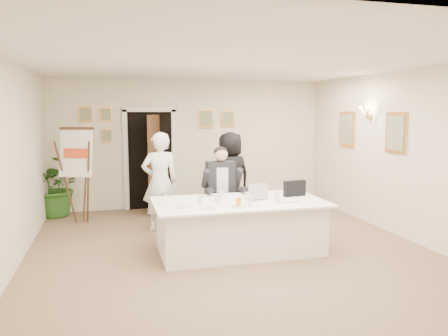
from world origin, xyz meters
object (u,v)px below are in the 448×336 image
conference_table (239,226)px  standing_man (160,182)px  laptop (256,190)px  seated_man (221,191)px  flip_chart (80,180)px  laptop_bag (295,188)px  paper_stack (289,201)px  oj_glass (238,202)px  potted_palm (57,186)px  steel_jug (218,200)px  standing_woman (230,176)px

conference_table → standing_man: (-1.02, 1.48, 0.48)m
conference_table → laptop: (0.30, 0.11, 0.52)m
seated_man → flip_chart: 2.76m
laptop_bag → paper_stack: (-0.26, -0.38, -0.11)m
standing_man → oj_glass: size_ratio=13.49×
potted_palm → laptop: 4.39m
flip_chart → laptop: flip_chart is taller
steel_jug → conference_table: bearing=14.3°
flip_chart → oj_glass: bearing=-49.7°
paper_stack → oj_glass: oj_glass is taller
conference_table → standing_man: standing_man is taller
seated_man → potted_palm: size_ratio=1.24×
conference_table → oj_glass: bearing=-108.4°
laptop → paper_stack: size_ratio=1.18×
oj_glass → flip_chart: bearing=130.3°
paper_stack → flip_chart: bearing=140.7°
flip_chart → oj_glass: flip_chart is taller
standing_woman → laptop_bag: bearing=94.9°
standing_woman → oj_glass: bearing=63.8°
oj_glass → steel_jug: (-0.23, 0.29, -0.01)m
seated_man → standing_woman: size_ratio=0.89×
laptop_bag → steel_jug: size_ratio=3.25×
standing_woman → laptop: bearing=73.8°
steel_jug → flip_chart: bearing=130.6°
standing_man → laptop: (1.32, -1.38, 0.04)m
laptop_bag → oj_glass: bearing=-161.9°
standing_man → laptop_bag: size_ratio=4.90×
standing_woman → laptop: (-0.08, -1.78, 0.05)m
steel_jug → laptop_bag: bearing=10.4°
standing_woman → laptop_bag: size_ratio=4.82×
seated_man → oj_glass: 1.31m
potted_palm → laptop_bag: size_ratio=3.48×
seated_man → laptop: (0.34, -0.82, 0.14)m
paper_stack → steel_jug: bearing=172.4°
oj_glass → laptop: bearing=48.8°
steel_jug → laptop: bearing=16.7°
laptop_bag → paper_stack: 0.48m
seated_man → laptop_bag: seated_man is taller
seated_man → oj_glass: (-0.08, -1.31, 0.07)m
flip_chart → seated_man: bearing=-30.3°
laptop_bag → conference_table: bearing=-179.1°
potted_palm → laptop: potted_palm is taller
potted_palm → laptop: size_ratio=3.64×
seated_man → potted_palm: bearing=142.5°
laptop → steel_jug: (-0.65, -0.20, -0.08)m
standing_man → steel_jug: (0.67, -1.57, -0.05)m
steel_jug → seated_man: bearing=73.0°
standing_man → laptop_bag: bearing=142.0°
standing_woman → potted_palm: 3.52m
seated_man → standing_man: (-0.98, 0.55, 0.11)m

